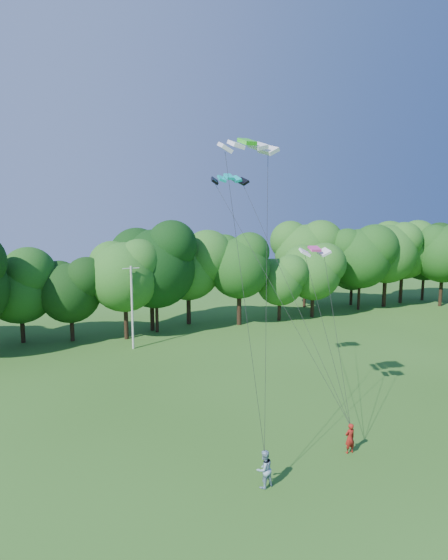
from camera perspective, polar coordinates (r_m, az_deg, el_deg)
name	(u,v)px	position (r m, az deg, el deg)	size (l,w,h in m)	color
ground	(357,525)	(22.28, 16.94, -28.28)	(160.00, 160.00, 0.00)	#274F15
utility_pole	(132,307)	(44.46, -11.91, -3.44)	(1.68, 0.21, 8.39)	beige
kite_flyer_left	(350,438)	(26.91, 16.12, -19.24)	(0.64, 0.42, 1.74)	maroon
kite_flyer_right	(264,469)	(23.31, 5.28, -23.36)	(0.92, 0.71, 1.89)	#88A6BD
kite_teal	(229,177)	(30.76, 0.64, 13.35)	(2.67, 1.58, 0.52)	#05AFA9
kite_green	(247,142)	(23.57, 3.01, 17.60)	(3.14, 1.70, 0.57)	green
kite_pink	(315,249)	(26.61, 11.74, 4.03)	(1.97, 1.38, 0.32)	#D63B8F
tree_back_center	(156,255)	(49.83, -8.93, 3.27)	(9.85, 9.85, 14.32)	black
tree_back_east	(353,258)	(67.86, 16.46, 2.73)	(7.80, 7.80, 11.34)	#322014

